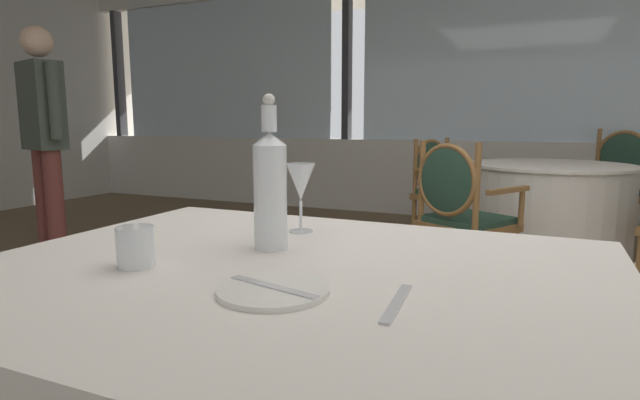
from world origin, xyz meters
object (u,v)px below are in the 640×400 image
(side_plate, at_px, (273,290))
(diner_person_1, at_px, (44,130))
(dining_chair_0_1, at_px, (615,180))
(dining_chair_0_3, at_px, (459,208))
(wine_glass, at_px, (301,184))
(water_bottle, at_px, (270,187))
(dining_chair_0_2, at_px, (441,183))
(water_tumbler, at_px, (136,247))

(side_plate, height_order, diner_person_1, diner_person_1)
(side_plate, distance_m, dining_chair_0_1, 4.14)
(dining_chair_0_1, distance_m, dining_chair_0_3, 1.97)
(side_plate, distance_m, wine_glass, 0.51)
(water_bottle, xyz_separation_m, diner_person_1, (-2.83, 1.64, 0.09))
(wine_glass, distance_m, dining_chair_0_1, 3.75)
(side_plate, distance_m, diner_person_1, 3.56)
(dining_chair_0_1, height_order, dining_chair_0_2, dining_chair_0_1)
(wine_glass, distance_m, diner_person_1, 3.17)
(water_bottle, bearing_deg, dining_chair_0_1, 73.18)
(wine_glass, xyz_separation_m, dining_chair_0_3, (0.15, 1.85, -0.34))
(side_plate, bearing_deg, water_tumbler, 174.86)
(dining_chair_0_1, bearing_deg, dining_chair_0_3, -0.00)
(wine_glass, distance_m, dining_chair_0_3, 1.89)
(side_plate, relative_size, dining_chair_0_1, 0.20)
(side_plate, relative_size, diner_person_1, 0.11)
(water_bottle, height_order, dining_chair_0_2, water_bottle)
(water_tumbler, distance_m, dining_chair_0_2, 3.64)
(dining_chair_0_2, bearing_deg, dining_chair_0_3, -45.08)
(dining_chair_0_1, bearing_deg, wine_glass, 12.30)
(wine_glass, xyz_separation_m, dining_chair_0_2, (-0.20, 3.19, -0.36))
(water_bottle, xyz_separation_m, dining_chair_0_2, (-0.21, 3.38, -0.38))
(side_plate, relative_size, dining_chair_0_3, 0.21)
(water_bottle, bearing_deg, water_tumbler, -126.89)
(dining_chair_0_1, height_order, diner_person_1, diner_person_1)
(dining_chair_0_2, distance_m, dining_chair_0_3, 1.39)
(side_plate, height_order, dining_chair_0_3, dining_chair_0_3)
(water_bottle, bearing_deg, dining_chair_0_3, 86.06)
(diner_person_1, bearing_deg, side_plate, -106.51)
(dining_chair_0_2, bearing_deg, side_plate, -54.06)
(water_tumbler, relative_size, dining_chair_0_2, 0.09)
(water_tumbler, distance_m, dining_chair_0_3, 2.32)
(water_bottle, distance_m, wine_glass, 0.19)
(water_tumbler, bearing_deg, side_plate, -5.14)
(water_bottle, bearing_deg, diner_person_1, 149.91)
(dining_chair_0_2, distance_m, diner_person_1, 3.18)
(diner_person_1, bearing_deg, dining_chair_0_1, -45.93)
(wine_glass, height_order, dining_chair_0_1, dining_chair_0_1)
(water_bottle, height_order, wine_glass, water_bottle)
(side_plate, xyz_separation_m, diner_person_1, (-2.99, 1.91, 0.23))
(dining_chair_0_2, xyz_separation_m, dining_chair_0_3, (0.35, -1.34, 0.02))
(wine_glass, xyz_separation_m, water_tumbler, (-0.17, -0.43, -0.09))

